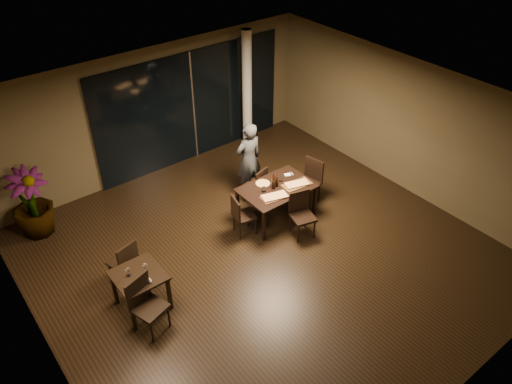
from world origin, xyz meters
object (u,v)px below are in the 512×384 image
object	(u,v)px
chair_main_far	(258,184)
diner	(249,159)
chair_main_right	(310,179)
bottle_a	(274,182)
main_table	(277,190)
chair_main_near	(301,212)
chair_side_far	(125,261)
side_table	(139,280)
potted_plant	(31,203)
chair_side_near	(145,302)
bottle_c	(274,180)
chair_main_left	(241,214)
bottle_b	(277,181)

from	to	relation	value
chair_main_far	diner	xyz separation A→B (m)	(0.08, 0.42, 0.39)
chair_main_right	bottle_a	bearing A→B (deg)	-102.57
chair_main_far	bottle_a	distance (m)	0.76
main_table	chair_main_near	xyz separation A→B (m)	(0.04, -0.71, -0.14)
chair_main_right	chair_side_far	bearing A→B (deg)	-104.08
side_table	potted_plant	distance (m)	3.18
side_table	chair_side_near	bearing A→B (deg)	-106.93
chair_side_near	bottle_c	world-z (taller)	bottle_c
bottle_a	chair_main_left	bearing A→B (deg)	-179.49
chair_side_near	main_table	bearing A→B (deg)	-1.97
chair_side_far	potted_plant	size ratio (longest dim) A/B	0.63
chair_main_far	bottle_b	xyz separation A→B (m)	(0.02, -0.62, 0.40)
chair_main_right	chair_side_near	distance (m)	4.59
chair_main_left	bottle_a	size ratio (longest dim) A/B	2.69
chair_main_near	bottle_a	bearing A→B (deg)	114.30
side_table	bottle_c	xyz separation A→B (m)	(3.37, 0.58, 0.29)
main_table	chair_main_left	world-z (taller)	chair_main_left
bottle_b	chair_main_near	bearing A→B (deg)	-88.31
side_table	chair_main_far	world-z (taller)	chair_main_far
main_table	bottle_b	xyz separation A→B (m)	(0.02, 0.02, 0.21)
main_table	bottle_a	world-z (taller)	bottle_a
chair_side_near	chair_main_far	bearing A→B (deg)	7.19
chair_main_near	diner	size ratio (longest dim) A/B	0.55
chair_main_near	side_table	bearing A→B (deg)	-168.39
main_table	chair_main_far	xyz separation A→B (m)	(0.01, 0.64, -0.19)
chair_main_near	chair_side_near	world-z (taller)	chair_side_near
chair_side_near	chair_main_right	bearing A→B (deg)	-5.00
chair_side_near	bottle_a	world-z (taller)	bottle_a
chair_side_far	bottle_b	size ratio (longest dim) A/B	3.40
chair_main_right	potted_plant	distance (m)	5.73
main_table	diner	size ratio (longest dim) A/B	0.86
chair_main_near	bottle_a	distance (m)	0.83
chair_side_far	diner	bearing A→B (deg)	179.76
main_table	bottle_a	bearing A→B (deg)	165.13
potted_plant	bottle_b	world-z (taller)	potted_plant
chair_side_far	diner	distance (m)	3.56
chair_main_left	bottle_b	world-z (taller)	bottle_b
chair_side_far	bottle_b	world-z (taller)	bottle_b
diner	potted_plant	xyz separation A→B (m)	(-4.24, 1.52, -0.14)
side_table	chair_main_far	distance (m)	3.59
chair_side_far	bottle_c	distance (m)	3.34
side_table	bottle_b	size ratio (longest dim) A/B	2.93
bottle_a	main_table	bearing A→B (deg)	-14.87
chair_main_near	bottle_b	distance (m)	0.81
potted_plant	bottle_b	size ratio (longest dim) A/B	5.36
chair_side_far	bottle_a	xyz separation A→B (m)	(3.27, -0.16, 0.40)
bottle_a	chair_main_right	bearing A→B (deg)	-0.81
side_table	chair_main_far	bearing A→B (deg)	18.53
main_table	diner	distance (m)	1.09
diner	potted_plant	size ratio (longest dim) A/B	1.19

